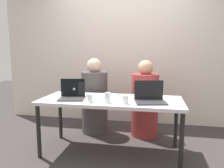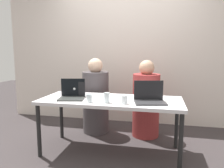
{
  "view_description": "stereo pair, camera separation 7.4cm",
  "coord_description": "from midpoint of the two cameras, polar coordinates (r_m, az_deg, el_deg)",
  "views": [
    {
      "loc": [
        0.52,
        -2.63,
        1.29
      ],
      "look_at": [
        0.0,
        0.07,
        0.88
      ],
      "focal_mm": 35.0,
      "sensor_mm": 36.0,
      "label": 1
    },
    {
      "loc": [
        0.6,
        -2.61,
        1.29
      ],
      "look_at": [
        0.0,
        0.07,
        0.88
      ],
      "focal_mm": 35.0,
      "sensor_mm": 36.0,
      "label": 2
    }
  ],
  "objects": [
    {
      "name": "desk",
      "position": [
        2.76,
        0.44,
        -5.16
      ],
      "size": [
        1.77,
        0.73,
        0.7
      ],
      "color": "silver",
      "rests_on": "ground"
    },
    {
      "name": "laptop_front_left",
      "position": [
        2.8,
        -9.66,
        -2.7
      ],
      "size": [
        0.35,
        0.31,
        0.25
      ],
      "rotation": [
        0.0,
        0.0,
        0.2
      ],
      "color": "#363937",
      "rests_on": "desk"
    },
    {
      "name": "water_glass_right",
      "position": [
        2.49,
        4.1,
        -4.27
      ],
      "size": [
        0.07,
        0.07,
        0.09
      ],
      "color": "white",
      "rests_on": "desk"
    },
    {
      "name": "person_on_right",
      "position": [
        3.38,
        9.47,
        -4.86
      ],
      "size": [
        0.47,
        0.47,
        1.17
      ],
      "rotation": [
        0.0,
        0.0,
        2.98
      ],
      "color": "#9A3131",
      "rests_on": "ground"
    },
    {
      "name": "back_wall",
      "position": [
        3.99,
        4.48,
        6.84
      ],
      "size": [
        4.59,
        0.1,
        2.36
      ],
      "primitive_type": "cube",
      "color": "silver",
      "rests_on": "ground"
    },
    {
      "name": "ground_plane",
      "position": [
        2.98,
        0.43,
        -17.25
      ],
      "size": [
        12.0,
        12.0,
        0.0
      ],
      "primitive_type": "plane",
      "color": "#373031"
    },
    {
      "name": "water_glass_left",
      "position": [
        2.56,
        -5.06,
        -3.89
      ],
      "size": [
        0.07,
        0.07,
        0.1
      ],
      "color": "silver",
      "rests_on": "desk"
    },
    {
      "name": "water_glass_center",
      "position": [
        2.54,
        -0.6,
        -3.78
      ],
      "size": [
        0.07,
        0.07,
        0.12
      ],
      "color": "silver",
      "rests_on": "desk"
    },
    {
      "name": "laptop_back_left",
      "position": [
        2.95,
        -8.46,
        -2.26
      ],
      "size": [
        0.28,
        0.24,
        0.2
      ],
      "rotation": [
        0.0,
        0.0,
        3.14
      ],
      "color": "#B1B3B7",
      "rests_on": "desk"
    },
    {
      "name": "person_on_left",
      "position": [
        3.51,
        -3.66,
        -4.12
      ],
      "size": [
        0.45,
        0.45,
        1.19
      ],
      "rotation": [
        0.0,
        0.0,
        3.05
      ],
      "color": "#4A4446",
      "rests_on": "ground"
    },
    {
      "name": "laptop_front_right",
      "position": [
        2.6,
        10.57,
        -3.6
      ],
      "size": [
        0.4,
        0.33,
        0.25
      ],
      "rotation": [
        0.0,
        0.0,
        0.22
      ],
      "color": "#333336",
      "rests_on": "desk"
    }
  ]
}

